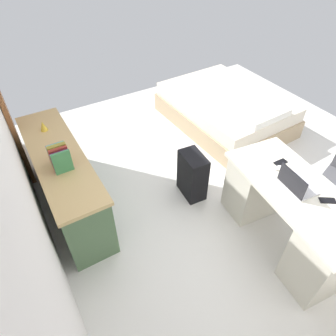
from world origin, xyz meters
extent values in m
plane|color=silver|center=(0.00, 0.00, 0.00)|extent=(5.31, 5.31, 0.00)
cube|color=white|center=(0.00, 2.04, 1.39)|extent=(4.31, 0.10, 2.77)
cube|color=silver|center=(-1.02, -0.07, 0.73)|extent=(1.51, 0.82, 0.04)
cube|color=beige|center=(-1.51, -0.01, 0.35)|extent=(0.47, 0.64, 0.71)
cube|color=beige|center=(-0.53, -0.13, 0.35)|extent=(0.47, 0.64, 0.71)
cylinder|color=black|center=(-1.07, -0.80, 0.02)|extent=(0.52, 0.52, 0.04)
cylinder|color=black|center=(-1.07, -0.80, 0.21)|extent=(0.06, 0.06, 0.42)
cube|color=#4C6B47|center=(0.57, 1.66, 0.36)|extent=(1.76, 0.44, 0.72)
cube|color=tan|center=(0.57, 1.66, 0.74)|extent=(1.80, 0.48, 0.04)
cube|color=#415B3C|center=(0.18, 1.43, 0.20)|extent=(0.67, 0.01, 0.25)
cube|color=#415B3C|center=(0.97, 1.43, 0.20)|extent=(0.67, 0.01, 0.25)
cube|color=tan|center=(1.03, -0.95, 0.14)|extent=(1.95, 1.47, 0.28)
cube|color=silver|center=(1.03, -0.95, 0.38)|extent=(1.89, 1.40, 0.20)
cube|color=white|center=(0.36, -0.98, 0.53)|extent=(0.50, 0.70, 0.10)
cube|color=black|center=(0.01, 0.35, 0.29)|extent=(0.38, 0.25, 0.58)
cube|color=#B7B7BC|center=(-0.99, -0.08, 0.75)|extent=(0.33, 0.25, 0.02)
cube|color=black|center=(-0.97, 0.02, 0.86)|extent=(0.31, 0.05, 0.19)
ellipsoid|color=white|center=(-0.73, -0.11, 0.76)|extent=(0.07, 0.11, 0.03)
cube|color=black|center=(-1.23, -0.17, 0.75)|extent=(0.13, 0.15, 0.01)
cube|color=black|center=(-0.67, -0.20, 0.75)|extent=(0.07, 0.14, 0.01)
cube|color=#3C804C|center=(0.26, 1.66, 0.88)|extent=(0.03, 0.17, 0.23)
cube|color=#6E1768|center=(0.30, 1.66, 0.87)|extent=(0.04, 0.17, 0.20)
cube|color=maroon|center=(0.34, 1.66, 0.88)|extent=(0.03, 0.17, 0.22)
cube|color=olive|center=(0.38, 1.66, 0.88)|extent=(0.04, 0.17, 0.23)
cube|color=#57AA9B|center=(0.42, 1.66, 0.87)|extent=(0.04, 0.17, 0.22)
cube|color=#B5495C|center=(0.46, 1.66, 0.86)|extent=(0.03, 0.17, 0.20)
cone|color=gold|center=(1.05, 1.66, 0.82)|extent=(0.08, 0.08, 0.11)
camera|label=1|loc=(-2.01, 1.89, 2.67)|focal=31.99mm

